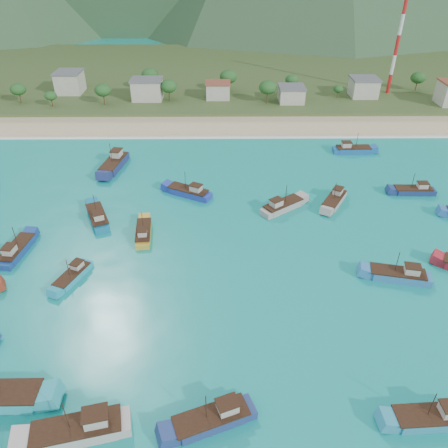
{
  "coord_description": "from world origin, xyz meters",
  "views": [
    {
      "loc": [
        -4.09,
        -53.26,
        50.15
      ],
      "look_at": [
        -3.5,
        18.0,
        3.0
      ],
      "focal_mm": 35.0,
      "sensor_mm": 36.0,
      "label": 1
    }
  ],
  "objects_px": {
    "boat_3": "(73,276)",
    "boat_30": "(414,191)",
    "boat_8": "(282,207)",
    "boat_22": "(79,431)",
    "boat_5": "(334,200)",
    "boat_13": "(144,233)",
    "boat_21": "(114,164)",
    "boat_15": "(399,276)",
    "boat_27": "(189,192)",
    "boat_14": "(352,150)",
    "radio_tower": "(399,35)",
    "boat_25": "(432,418)",
    "boat_19": "(98,218)",
    "boat_26": "(213,419)",
    "boat_29": "(17,251)"
  },
  "relations": [
    {
      "from": "boat_3",
      "to": "boat_30",
      "type": "relative_size",
      "value": 0.92
    },
    {
      "from": "boat_8",
      "to": "boat_22",
      "type": "distance_m",
      "value": 59.91
    },
    {
      "from": "boat_3",
      "to": "boat_5",
      "type": "relative_size",
      "value": 0.88
    },
    {
      "from": "boat_13",
      "to": "boat_21",
      "type": "bearing_deg",
      "value": 105.63
    },
    {
      "from": "boat_5",
      "to": "boat_15",
      "type": "height_order",
      "value": "boat_15"
    },
    {
      "from": "boat_8",
      "to": "boat_22",
      "type": "height_order",
      "value": "boat_22"
    },
    {
      "from": "boat_13",
      "to": "boat_27",
      "type": "distance_m",
      "value": 18.2
    },
    {
      "from": "boat_15",
      "to": "boat_30",
      "type": "distance_m",
      "value": 33.31
    },
    {
      "from": "boat_14",
      "to": "boat_27",
      "type": "xyz_separation_m",
      "value": [
        -43.82,
        -23.56,
        0.02
      ]
    },
    {
      "from": "boat_3",
      "to": "boat_30",
      "type": "distance_m",
      "value": 76.76
    },
    {
      "from": "radio_tower",
      "to": "boat_25",
      "type": "height_order",
      "value": "radio_tower"
    },
    {
      "from": "boat_22",
      "to": "boat_27",
      "type": "height_order",
      "value": "boat_22"
    },
    {
      "from": "boat_14",
      "to": "boat_22",
      "type": "bearing_deg",
      "value": -34.18
    },
    {
      "from": "boat_5",
      "to": "boat_19",
      "type": "bearing_deg",
      "value": 38.21
    },
    {
      "from": "boat_5",
      "to": "boat_15",
      "type": "xyz_separation_m",
      "value": [
        5.49,
        -25.98,
        0.06
      ]
    },
    {
      "from": "boat_13",
      "to": "boat_27",
      "type": "relative_size",
      "value": 0.88
    },
    {
      "from": "boat_14",
      "to": "boat_26",
      "type": "bearing_deg",
      "value": -26.03
    },
    {
      "from": "radio_tower",
      "to": "boat_3",
      "type": "distance_m",
      "value": 136.68
    },
    {
      "from": "boat_8",
      "to": "boat_27",
      "type": "xyz_separation_m",
      "value": [
        -20.82,
        6.43,
        0.01
      ]
    },
    {
      "from": "boat_22",
      "to": "boat_26",
      "type": "relative_size",
      "value": 1.13
    },
    {
      "from": "boat_13",
      "to": "boat_14",
      "type": "xyz_separation_m",
      "value": [
        51.91,
        39.87,
        0.11
      ]
    },
    {
      "from": "boat_21",
      "to": "boat_27",
      "type": "bearing_deg",
      "value": 153.59
    },
    {
      "from": "boat_26",
      "to": "boat_27",
      "type": "xyz_separation_m",
      "value": [
        -6.27,
        56.62,
        0.01
      ]
    },
    {
      "from": "boat_5",
      "to": "boat_22",
      "type": "distance_m",
      "value": 68.88
    },
    {
      "from": "boat_21",
      "to": "boat_30",
      "type": "bearing_deg",
      "value": 178.57
    },
    {
      "from": "boat_5",
      "to": "boat_8",
      "type": "xyz_separation_m",
      "value": [
        -12.0,
        -2.64,
        0.07
      ]
    },
    {
      "from": "boat_29",
      "to": "radio_tower",
      "type": "bearing_deg",
      "value": 50.79
    },
    {
      "from": "boat_22",
      "to": "boat_29",
      "type": "xyz_separation_m",
      "value": [
        -21.46,
        36.04,
        -0.18
      ]
    },
    {
      "from": "boat_27",
      "to": "boat_29",
      "type": "xyz_separation_m",
      "value": [
        -31.11,
        -21.98,
        -0.05
      ]
    },
    {
      "from": "boat_27",
      "to": "boat_30",
      "type": "relative_size",
      "value": 1.14
    },
    {
      "from": "boat_25",
      "to": "boat_15",
      "type": "bearing_deg",
      "value": -13.84
    },
    {
      "from": "boat_8",
      "to": "boat_22",
      "type": "relative_size",
      "value": 0.84
    },
    {
      "from": "boat_13",
      "to": "boat_30",
      "type": "bearing_deg",
      "value": 9.96
    },
    {
      "from": "boat_21",
      "to": "radio_tower",
      "type": "bearing_deg",
      "value": -137.09
    },
    {
      "from": "boat_15",
      "to": "boat_22",
      "type": "xyz_separation_m",
      "value": [
        -47.95,
        -28.25,
        0.15
      ]
    },
    {
      "from": "boat_22",
      "to": "boat_30",
      "type": "bearing_deg",
      "value": -59.15
    },
    {
      "from": "boat_25",
      "to": "boat_27",
      "type": "relative_size",
      "value": 0.96
    },
    {
      "from": "boat_8",
      "to": "boat_19",
      "type": "bearing_deg",
      "value": -120.21
    },
    {
      "from": "boat_14",
      "to": "boat_25",
      "type": "bearing_deg",
      "value": -8.48
    },
    {
      "from": "boat_8",
      "to": "boat_29",
      "type": "height_order",
      "value": "boat_8"
    },
    {
      "from": "boat_21",
      "to": "boat_26",
      "type": "height_order",
      "value": "boat_21"
    },
    {
      "from": "boat_5",
      "to": "boat_8",
      "type": "distance_m",
      "value": 12.29
    },
    {
      "from": "boat_5",
      "to": "boat_27",
      "type": "height_order",
      "value": "boat_27"
    },
    {
      "from": "boat_15",
      "to": "boat_29",
      "type": "relative_size",
      "value": 1.04
    },
    {
      "from": "radio_tower",
      "to": "boat_27",
      "type": "xyz_separation_m",
      "value": [
        -69.32,
        -73.33,
        -20.78
      ]
    },
    {
      "from": "boat_26",
      "to": "boat_25",
      "type": "bearing_deg",
      "value": -110.78
    },
    {
      "from": "boat_3",
      "to": "boat_14",
      "type": "xyz_separation_m",
      "value": [
        62.37,
        52.79,
        0.21
      ]
    },
    {
      "from": "boat_5",
      "to": "boat_26",
      "type": "relative_size",
      "value": 0.92
    },
    {
      "from": "boat_5",
      "to": "boat_26",
      "type": "distance_m",
      "value": 59.12
    },
    {
      "from": "boat_27",
      "to": "boat_29",
      "type": "height_order",
      "value": "boat_27"
    }
  ]
}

